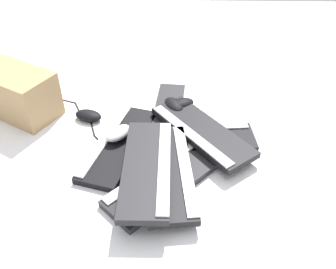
{
  "coord_description": "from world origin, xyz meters",
  "views": [
    {
      "loc": [
        -0.05,
        -0.99,
        0.9
      ],
      "look_at": [
        -0.08,
        0.07,
        0.04
      ],
      "focal_mm": 40.0,
      "sensor_mm": 36.0,
      "label": 1
    }
  ],
  "objects_px": {
    "keyboard_3": "(166,180)",
    "mouse_2": "(181,104)",
    "keyboard_1": "(173,115)",
    "mouse_0": "(88,116)",
    "mouse_3": "(118,133)",
    "keyboard_5": "(201,131)",
    "mouse_1": "(174,105)",
    "keyboard_6": "(148,167)",
    "keyboard_2": "(119,144)",
    "keyboard_4": "(169,171)",
    "cardboard_box": "(17,93)",
    "keyboard_0": "(195,139)"
  },
  "relations": [
    {
      "from": "keyboard_3",
      "to": "mouse_2",
      "type": "distance_m",
      "value": 0.39
    },
    {
      "from": "keyboard_1",
      "to": "keyboard_3",
      "type": "height_order",
      "value": "same"
    },
    {
      "from": "mouse_0",
      "to": "mouse_3",
      "type": "relative_size",
      "value": 1.0
    },
    {
      "from": "keyboard_5",
      "to": "mouse_3",
      "type": "height_order",
      "value": "mouse_3"
    },
    {
      "from": "mouse_1",
      "to": "mouse_3",
      "type": "relative_size",
      "value": 1.0
    },
    {
      "from": "keyboard_5",
      "to": "mouse_1",
      "type": "height_order",
      "value": "mouse_1"
    },
    {
      "from": "keyboard_6",
      "to": "keyboard_1",
      "type": "bearing_deg",
      "value": 78.08
    },
    {
      "from": "keyboard_2",
      "to": "keyboard_4",
      "type": "height_order",
      "value": "keyboard_4"
    },
    {
      "from": "mouse_3",
      "to": "cardboard_box",
      "type": "bearing_deg",
      "value": -74.44
    },
    {
      "from": "keyboard_1",
      "to": "mouse_0",
      "type": "bearing_deg",
      "value": -176.8
    },
    {
      "from": "keyboard_6",
      "to": "mouse_1",
      "type": "xyz_separation_m",
      "value": [
        0.08,
        0.38,
        -0.02
      ]
    },
    {
      "from": "keyboard_5",
      "to": "mouse_1",
      "type": "bearing_deg",
      "value": 122.87
    },
    {
      "from": "keyboard_3",
      "to": "cardboard_box",
      "type": "relative_size",
      "value": 1.35
    },
    {
      "from": "keyboard_6",
      "to": "cardboard_box",
      "type": "distance_m",
      "value": 0.67
    },
    {
      "from": "keyboard_1",
      "to": "mouse_1",
      "type": "relative_size",
      "value": 4.1
    },
    {
      "from": "keyboard_5",
      "to": "mouse_2",
      "type": "bearing_deg",
      "value": 114.02
    },
    {
      "from": "keyboard_0",
      "to": "mouse_2",
      "type": "distance_m",
      "value": 0.19
    },
    {
      "from": "keyboard_5",
      "to": "keyboard_4",
      "type": "bearing_deg",
      "value": -119.12
    },
    {
      "from": "keyboard_5",
      "to": "mouse_2",
      "type": "distance_m",
      "value": 0.18
    },
    {
      "from": "keyboard_5",
      "to": "mouse_3",
      "type": "distance_m",
      "value": 0.31
    },
    {
      "from": "keyboard_1",
      "to": "mouse_3",
      "type": "bearing_deg",
      "value": -140.13
    },
    {
      "from": "keyboard_4",
      "to": "keyboard_0",
      "type": "bearing_deg",
      "value": 64.71
    },
    {
      "from": "keyboard_2",
      "to": "mouse_0",
      "type": "distance_m",
      "value": 0.22
    },
    {
      "from": "keyboard_4",
      "to": "keyboard_6",
      "type": "relative_size",
      "value": 1.03
    },
    {
      "from": "keyboard_1",
      "to": "keyboard_4",
      "type": "relative_size",
      "value": 0.99
    },
    {
      "from": "keyboard_1",
      "to": "mouse_3",
      "type": "height_order",
      "value": "mouse_3"
    },
    {
      "from": "keyboard_2",
      "to": "keyboard_3",
      "type": "distance_m",
      "value": 0.25
    },
    {
      "from": "keyboard_6",
      "to": "mouse_2",
      "type": "relative_size",
      "value": 4.01
    },
    {
      "from": "keyboard_0",
      "to": "mouse_2",
      "type": "relative_size",
      "value": 4.11
    },
    {
      "from": "keyboard_2",
      "to": "keyboard_4",
      "type": "bearing_deg",
      "value": -41.23
    },
    {
      "from": "mouse_0",
      "to": "cardboard_box",
      "type": "xyz_separation_m",
      "value": [
        -0.28,
        0.05,
        0.07
      ]
    },
    {
      "from": "keyboard_1",
      "to": "keyboard_5",
      "type": "relative_size",
      "value": 1.03
    },
    {
      "from": "keyboard_2",
      "to": "keyboard_5",
      "type": "height_order",
      "value": "keyboard_5"
    },
    {
      "from": "keyboard_1",
      "to": "keyboard_6",
      "type": "distance_m",
      "value": 0.38
    },
    {
      "from": "keyboard_3",
      "to": "keyboard_5",
      "type": "bearing_deg",
      "value": 60.37
    },
    {
      "from": "keyboard_6",
      "to": "mouse_1",
      "type": "relative_size",
      "value": 4.01
    },
    {
      "from": "keyboard_5",
      "to": "mouse_3",
      "type": "xyz_separation_m",
      "value": [
        -0.3,
        -0.02,
        0.01
      ]
    },
    {
      "from": "mouse_1",
      "to": "keyboard_5",
      "type": "bearing_deg",
      "value": -176.05
    },
    {
      "from": "keyboard_2",
      "to": "mouse_3",
      "type": "distance_m",
      "value": 0.04
    },
    {
      "from": "keyboard_1",
      "to": "keyboard_3",
      "type": "relative_size",
      "value": 1.08
    },
    {
      "from": "keyboard_0",
      "to": "keyboard_2",
      "type": "distance_m",
      "value": 0.29
    },
    {
      "from": "keyboard_2",
      "to": "keyboard_0",
      "type": "bearing_deg",
      "value": 7.27
    },
    {
      "from": "keyboard_2",
      "to": "mouse_1",
      "type": "distance_m",
      "value": 0.29
    },
    {
      "from": "mouse_1",
      "to": "mouse_2",
      "type": "relative_size",
      "value": 1.0
    },
    {
      "from": "keyboard_1",
      "to": "mouse_3",
      "type": "distance_m",
      "value": 0.26
    },
    {
      "from": "keyboard_1",
      "to": "keyboard_5",
      "type": "distance_m",
      "value": 0.18
    },
    {
      "from": "keyboard_4",
      "to": "mouse_0",
      "type": "distance_m",
      "value": 0.47
    },
    {
      "from": "keyboard_4",
      "to": "mouse_1",
      "type": "bearing_deg",
      "value": 87.99
    },
    {
      "from": "keyboard_0",
      "to": "mouse_3",
      "type": "xyz_separation_m",
      "value": [
        -0.28,
        -0.02,
        0.04
      ]
    },
    {
      "from": "keyboard_6",
      "to": "mouse_2",
      "type": "height_order",
      "value": "keyboard_6"
    }
  ]
}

